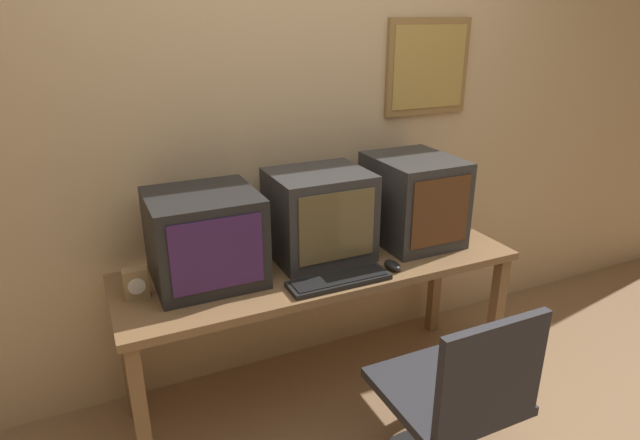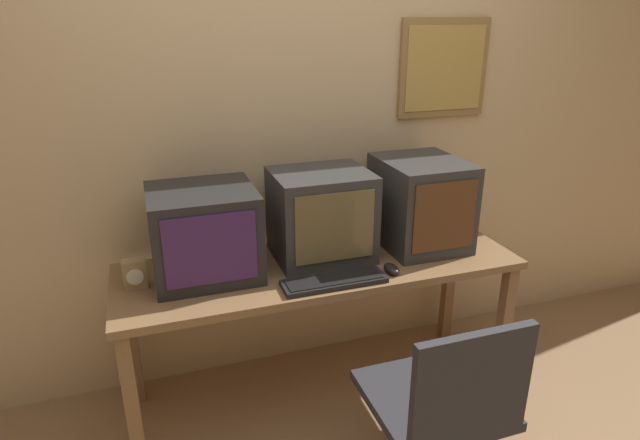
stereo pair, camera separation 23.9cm
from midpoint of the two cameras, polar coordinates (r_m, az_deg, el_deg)
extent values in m
cube|color=#D1B284|center=(2.67, -0.31, 10.04)|extent=(8.00, 0.05, 2.60)
cube|color=olive|center=(2.95, 15.44, 15.33)|extent=(0.50, 0.02, 0.49)
cube|color=#B79347|center=(2.94, 15.58, 15.30)|extent=(0.44, 0.01, 0.42)
cube|color=olive|center=(2.48, 2.77, -5.06)|extent=(1.84, 0.60, 0.04)
cube|color=olive|center=(2.33, -16.47, -18.78)|extent=(0.06, 0.06, 0.70)
cube|color=olive|center=(2.89, 21.27, -10.92)|extent=(0.06, 0.06, 0.70)
cube|color=olive|center=(2.75, -17.12, -12.14)|extent=(0.06, 0.06, 0.70)
cube|color=olive|center=(3.23, 15.62, -6.64)|extent=(0.06, 0.06, 0.70)
cube|color=black|center=(2.34, -9.44, -1.37)|extent=(0.45, 0.42, 0.39)
cube|color=#3D1E56|center=(2.14, -8.45, -3.26)|extent=(0.37, 0.01, 0.30)
cube|color=#333333|center=(2.48, 2.86, 0.51)|extent=(0.44, 0.37, 0.41)
cube|color=brown|center=(2.31, 4.59, -0.86)|extent=(0.36, 0.01, 0.31)
cube|color=#333333|center=(2.68, 13.16, 1.77)|extent=(0.38, 0.45, 0.43)
cube|color=#563319|center=(2.50, 15.87, 0.29)|extent=(0.31, 0.01, 0.33)
cube|color=black|center=(2.30, 4.52, -6.61)|extent=(0.45, 0.14, 0.02)
cube|color=black|center=(2.29, 4.53, -6.33)|extent=(0.42, 0.11, 0.00)
ellipsoid|color=black|center=(2.42, 10.46, -5.21)|extent=(0.06, 0.10, 0.04)
cube|color=#A38456|center=(2.33, -16.39, -5.63)|extent=(0.10, 0.05, 0.13)
cylinder|color=white|center=(2.30, -16.34, -5.94)|extent=(0.07, 0.01, 0.07)
cube|color=#2D2D33|center=(2.22, 15.12, -18.05)|extent=(0.48, 0.48, 0.04)
cube|color=#2D2D33|center=(1.94, 19.50, -16.53)|extent=(0.44, 0.04, 0.41)
camera|label=1|loc=(0.12, -87.14, 1.10)|focal=30.00mm
camera|label=2|loc=(0.12, 92.86, -1.10)|focal=30.00mm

